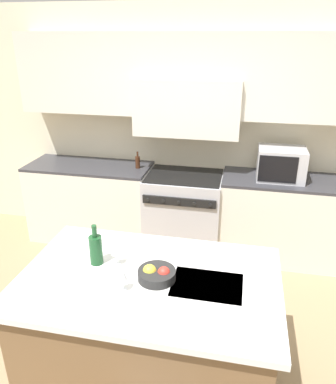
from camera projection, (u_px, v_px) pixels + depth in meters
The scene contains 11 objects.
ground_plane at pixel (141, 374), 2.83m from camera, with size 10.00×10.00×0.00m, color #997F5B.
back_cabinetry at pixel (190, 109), 4.15m from camera, with size 10.00×0.46×2.70m.
back_counter at pixel (184, 210), 4.37m from camera, with size 3.76×0.62×0.95m.
range_stove at pixel (184, 212), 4.36m from camera, with size 0.85×0.70×0.92m.
microwave at pixel (281, 164), 3.92m from camera, with size 0.49×0.38×0.34m.
kitchen_island at pixel (150, 332), 2.59m from camera, with size 1.68×1.07×0.93m.
wine_bottle at pixel (96, 249), 2.52m from camera, with size 0.09×0.09×0.29m.
wine_glass_near at pixel (121, 273), 2.24m from camera, with size 0.06×0.06×0.19m.
wine_glass_far at pixel (116, 248), 2.49m from camera, with size 0.06×0.06×0.19m.
fruit_bowl at pixel (156, 274), 2.38m from camera, with size 0.24×0.24×0.10m.
oil_bottle_on_counter at pixel (138, 162), 4.28m from camera, with size 0.05×0.05×0.20m.
Camera 1 is at (0.63, -1.98, 2.38)m, focal length 35.00 mm.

